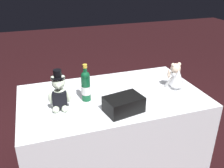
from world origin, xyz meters
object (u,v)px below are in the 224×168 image
signing_pen (131,94)px  teddy_bear_bride (175,77)px  champagne_bottle (86,85)px  teddy_bear_groom (59,94)px  gift_case_black (123,104)px

signing_pen → teddy_bear_bride: bearing=-179.9°
teddy_bear_bride → champagne_bottle: champagne_bottle is taller
teddy_bear_bride → signing_pen: size_ratio=1.83×
teddy_bear_bride → teddy_bear_groom: bearing=2.0°
champagne_bottle → signing_pen: champagne_bottle is taller
champagne_bottle → gift_case_black: champagne_bottle is taller
teddy_bear_groom → teddy_bear_bride: (-0.97, -0.03, -0.02)m
teddy_bear_bride → champagne_bottle: bearing=-2.3°
champagne_bottle → gift_case_black: 0.33m
teddy_bear_groom → champagne_bottle: 0.22m
teddy_bear_groom → gift_case_black: bearing=156.5°
teddy_bear_groom → signing_pen: size_ratio=2.46×
teddy_bear_bride → gift_case_black: teddy_bear_bride is taller
teddy_bear_groom → gift_case_black: 0.46m
champagne_bottle → teddy_bear_groom: bearing=17.6°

